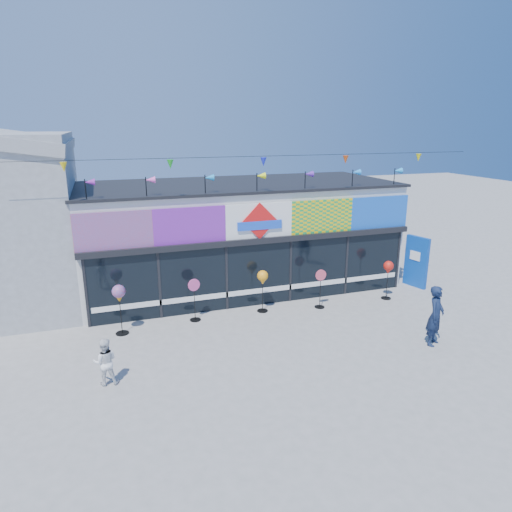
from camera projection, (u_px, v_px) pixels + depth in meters
name	position (u px, v px, depth m)	size (l,w,h in m)	color
ground	(297.00, 346.00, 13.42)	(80.00, 80.00, 0.00)	gray
kite_shop	(238.00, 234.00, 18.25)	(16.00, 5.70, 5.31)	silver
blue_sign	(416.00, 262.00, 18.14)	(0.42, 1.03, 2.05)	#0A41A4
spinner_0	(119.00, 295.00, 13.86)	(0.41, 0.41, 1.61)	black
spinner_1	(194.00, 299.00, 14.99)	(0.40, 0.37, 1.45)	black
spinner_2	(263.00, 279.00, 15.61)	(0.38, 0.38, 1.49)	black
spinner_3	(320.00, 288.00, 16.07)	(0.40, 0.36, 1.41)	black
spinner_4	(388.00, 269.00, 16.78)	(0.37, 0.37, 1.47)	black
adult_man	(436.00, 316.00, 13.31)	(0.66, 0.43, 1.81)	#121E3A
child	(105.00, 362.00, 11.31)	(0.59, 0.34, 1.22)	white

